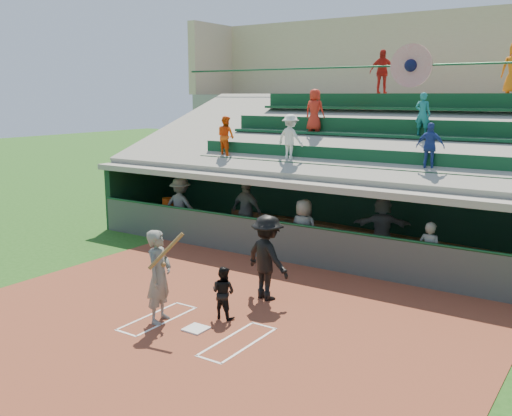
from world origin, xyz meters
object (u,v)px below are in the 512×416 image
Objects in this scene: catcher at (223,292)px; home_plate at (196,329)px; water_cooler at (168,204)px; white_table at (169,220)px; batter_at_plate at (159,276)px.

home_plate is at bearing 82.97° from catcher.
water_cooler is at bearing 135.78° from home_plate.
water_cooler reaches higher than home_plate.
catcher is at bearing -15.35° from white_table.
home_plate is 8.52m from white_table.
batter_at_plate is at bearing -175.33° from home_plate.
batter_at_plate reaches higher than water_cooler.
home_plate is 8.49m from water_cooler.
water_cooler is at bearing 130.95° from batter_at_plate.
catcher is 2.82× the size of water_cooler.
water_cooler is at bearing -40.31° from white_table.
home_plate is at bearing -44.22° from water_cooler.
water_cooler is (0.03, -0.07, 0.57)m from white_table.
catcher is at bearing -39.68° from water_cooler.
water_cooler is (-5.17, 5.96, -0.00)m from batter_at_plate.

